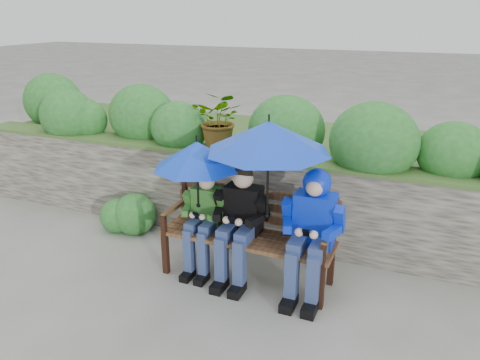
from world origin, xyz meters
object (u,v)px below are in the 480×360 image
at_px(boy_middle, 240,219).
at_px(umbrella_right, 269,137).
at_px(park_bench, 250,229).
at_px(umbrella_left, 197,155).
at_px(boy_left, 204,216).
at_px(boy_right, 312,224).

xyz_separation_m(boy_middle, umbrella_right, (0.28, -0.01, 0.85)).
height_order(boy_middle, umbrella_right, umbrella_right).
bearing_deg(boy_middle, park_bench, 49.33).
relative_size(boy_middle, umbrella_left, 1.33).
distance_m(park_bench, umbrella_left, 0.89).
bearing_deg(park_bench, umbrella_right, -23.51).
bearing_deg(boy_left, park_bench, 8.98).
bearing_deg(boy_right, umbrella_left, 179.55).
distance_m(boy_middle, umbrella_right, 0.89).
bearing_deg(boy_middle, boy_left, 178.43).
xyz_separation_m(park_bench, boy_right, (0.64, -0.08, 0.20)).
height_order(park_bench, boy_left, boy_left).
xyz_separation_m(boy_middle, umbrella_left, (-0.45, 0.02, 0.59)).
bearing_deg(boy_right, boy_left, 179.90).
bearing_deg(boy_middle, boy_right, 0.71).
bearing_deg(umbrella_left, boy_right, -0.45).
distance_m(park_bench, boy_right, 0.67).
height_order(boy_middle, umbrella_left, umbrella_left).
relative_size(boy_left, umbrella_right, 0.93).
bearing_deg(umbrella_left, park_bench, 7.18).
bearing_deg(boy_right, umbrella_right, -177.98).
xyz_separation_m(boy_right, umbrella_right, (-0.43, -0.02, 0.78)).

